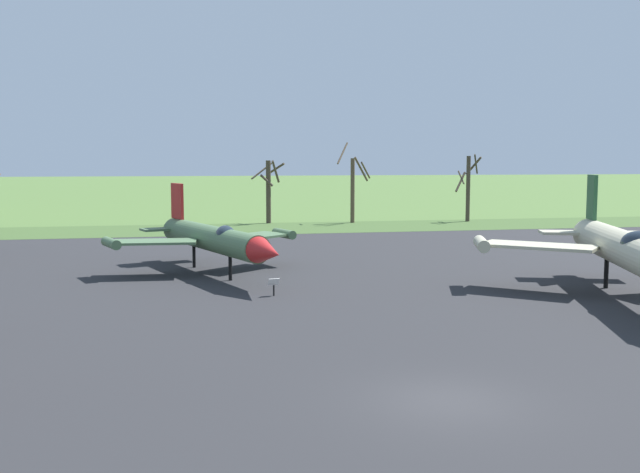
{
  "coord_description": "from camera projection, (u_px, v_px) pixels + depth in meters",
  "views": [
    {
      "loc": [
        -7.35,
        -18.41,
        6.59
      ],
      "look_at": [
        0.19,
        18.03,
        2.73
      ],
      "focal_mm": 41.26,
      "sensor_mm": 36.0,
      "label": 1
    }
  ],
  "objects": [
    {
      "name": "ground_plane",
      "position": [
        447.0,
        402.0,
        20.09
      ],
      "size": [
        600.0,
        600.0,
        0.0
      ],
      "primitive_type": "plane",
      "color": "#4C6B33"
    },
    {
      "name": "asphalt_apron",
      "position": [
        320.0,
        292.0,
        36.86
      ],
      "size": [
        87.42,
        57.39,
        0.05
      ],
      "primitive_type": "cube",
      "color": "#28282B",
      "rests_on": "ground"
    },
    {
      "name": "grass_verge_strip",
      "position": [
        247.0,
        229.0,
        70.66
      ],
      "size": [
        147.42,
        12.0,
        0.06
      ],
      "primitive_type": "cube",
      "color": "#3E592A",
      "rests_on": "ground"
    },
    {
      "name": "jet_fighter_front_right",
      "position": [
        629.0,
        250.0,
        33.9
      ],
      "size": [
        13.58,
        17.74,
        5.8
      ],
      "color": "#B7B293",
      "rests_on": "ground"
    },
    {
      "name": "jet_fighter_rear_left",
      "position": [
        214.0,
        238.0,
        42.02
      ],
      "size": [
        11.52,
        15.42,
        5.13
      ],
      "color": "#4C6B47",
      "rests_on": "ground"
    },
    {
      "name": "info_placard_rear_left",
      "position": [
        274.0,
        285.0,
        35.57
      ],
      "size": [
        0.56,
        0.33,
        0.92
      ],
      "color": "black",
      "rests_on": "ground"
    },
    {
      "name": "bare_tree_center",
      "position": [
        269.0,
        188.0,
        76.47
      ],
      "size": [
        3.51,
        3.06,
        6.6
      ],
      "color": "#42382D",
      "rests_on": "ground"
    },
    {
      "name": "bare_tree_right_of_center",
      "position": [
        354.0,
        185.0,
        76.96
      ],
      "size": [
        3.83,
        3.81,
        8.51
      ],
      "color": "brown",
      "rests_on": "ground"
    },
    {
      "name": "bare_tree_far_right",
      "position": [
        468.0,
        185.0,
        78.74
      ],
      "size": [
        2.87,
        2.65,
        7.26
      ],
      "color": "#42382D",
      "rests_on": "ground"
    }
  ]
}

